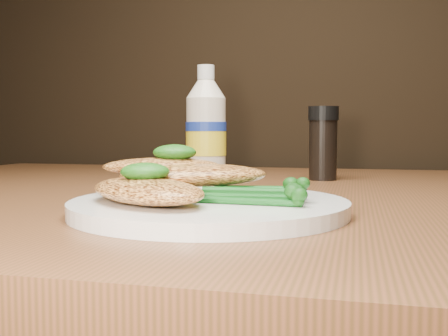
# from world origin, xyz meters

# --- Properties ---
(plate) EXTENTS (0.24, 0.24, 0.01)m
(plate) POSITION_xyz_m (-0.00, 0.86, 0.76)
(plate) COLOR white
(plate) RESTS_ON dining_table
(chicken_front) EXTENTS (0.15, 0.13, 0.02)m
(chicken_front) POSITION_xyz_m (-0.05, 0.83, 0.77)
(chicken_front) COLOR #F4A44D
(chicken_front) RESTS_ON plate
(chicken_mid) EXTENTS (0.15, 0.11, 0.02)m
(chicken_mid) POSITION_xyz_m (-0.02, 0.88, 0.78)
(chicken_mid) COLOR #F4A44D
(chicken_mid) RESTS_ON plate
(chicken_back) EXTENTS (0.12, 0.09, 0.02)m
(chicken_back) POSITION_xyz_m (-0.06, 0.89, 0.79)
(chicken_back) COLOR #F4A44D
(chicken_back) RESTS_ON plate
(pesto_front) EXTENTS (0.05, 0.04, 0.02)m
(pesto_front) POSITION_xyz_m (-0.05, 0.83, 0.79)
(pesto_front) COLOR #083709
(pesto_front) RESTS_ON chicken_front
(pesto_back) EXTENTS (0.05, 0.05, 0.02)m
(pesto_back) POSITION_xyz_m (-0.05, 0.90, 0.80)
(pesto_back) COLOR #083709
(pesto_back) RESTS_ON chicken_back
(broccolini_bundle) EXTENTS (0.14, 0.13, 0.02)m
(broccolini_bundle) POSITION_xyz_m (0.04, 0.86, 0.77)
(broccolini_bundle) COLOR #125218
(broccolini_bundle) RESTS_ON plate
(mayo_bottle) EXTENTS (0.08, 0.08, 0.17)m
(mayo_bottle) POSITION_xyz_m (-0.09, 1.17, 0.83)
(mayo_bottle) COLOR beige
(mayo_bottle) RESTS_ON dining_table
(pepper_grinder) EXTENTS (0.05, 0.05, 0.11)m
(pepper_grinder) POSITION_xyz_m (0.07, 1.21, 0.80)
(pepper_grinder) COLOR black
(pepper_grinder) RESTS_ON dining_table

